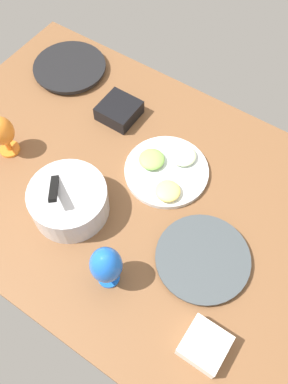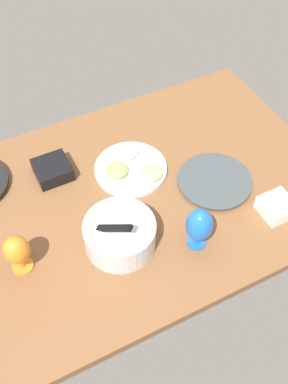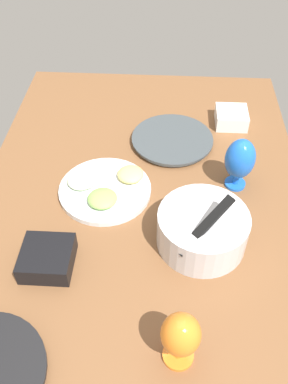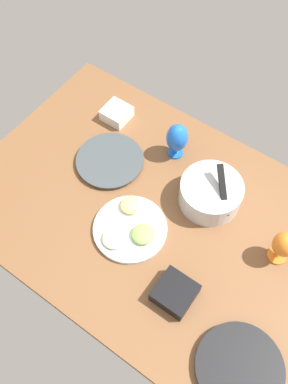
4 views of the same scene
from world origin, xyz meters
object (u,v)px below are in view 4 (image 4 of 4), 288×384
dinner_plate_right (239,368)px  fruit_platter (130,228)px  dinner_plate_left (110,161)px  hurricane_glass_orange (284,245)px  mixing_bowl (211,193)px  square_bowl_black (175,292)px  hurricane_glass_blue (177,138)px  square_bowl_white (117,113)px

dinner_plate_right → fruit_platter: 63.07cm
dinner_plate_left → hurricane_glass_orange: 79.15cm
mixing_bowl → square_bowl_black: (10.27, -41.60, -2.70)cm
dinner_plate_right → hurricane_glass_orange: 45.13cm
mixing_bowl → hurricane_glass_blue: bearing=153.6°
dinner_plate_left → dinner_plate_right: 95.58cm
dinner_plate_left → square_bowl_black: square_bowl_black is taller
fruit_platter → hurricane_glass_blue: bearing=97.9°
hurricane_glass_orange → dinner_plate_right: bearing=-80.2°
mixing_bowl → square_bowl_white: size_ratio=2.16×
fruit_platter → square_bowl_white: bearing=132.4°
dinner_plate_left → square_bowl_black: bearing=-30.9°
square_bowl_black → square_bowl_white: square_bowl_black is taller
square_bowl_white → fruit_platter: bearing=-47.6°
dinner_plate_right → hurricane_glass_orange: bearing=99.8°
hurricane_glass_orange → mixing_bowl: bearing=169.3°
mixing_bowl → square_bowl_white: mixing_bowl is taller
dinner_plate_left → square_bowl_black: 64.30cm
square_bowl_white → mixing_bowl: bearing=-13.1°
hurricane_glass_orange → dinner_plate_left: bearing=-178.4°
dinner_plate_right → fruit_platter: bearing=161.2°
square_bowl_black → fruit_platter: bearing=157.5°
hurricane_glass_blue → square_bowl_black: bearing=-57.3°
mixing_bowl → hurricane_glass_orange: (33.75, -6.39, 4.23)cm
mixing_bowl → square_bowl_white: bearing=166.9°
dinner_plate_left → hurricane_glass_blue: size_ratio=1.63×
mixing_bowl → hurricane_glass_orange: mixing_bowl is taller
dinner_plate_left → hurricane_glass_blue: hurricane_glass_blue is taller
square_bowl_black → hurricane_glass_blue: bearing=122.7°
square_bowl_black → dinner_plate_left: bearing=149.1°
dinner_plate_right → square_bowl_black: size_ratio=2.16×
hurricane_glass_orange → square_bowl_white: hurricane_glass_orange is taller
square_bowl_black → square_bowl_white: size_ratio=1.17×
hurricane_glass_blue → dinner_plate_right: bearing=-43.5°
square_bowl_white → hurricane_glass_blue: bearing=-2.5°
dinner_plate_left → fruit_platter: 33.83cm
fruit_platter → hurricane_glass_blue: 43.06cm
dinner_plate_left → fruit_platter: bearing=-38.6°
fruit_platter → hurricane_glass_orange: 57.79cm
dinner_plate_right → hurricane_glass_blue: hurricane_glass_blue is taller
dinner_plate_left → dinner_plate_right: (86.14, -41.44, 0.24)cm
dinner_plate_right → mixing_bowl: size_ratio=1.18×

